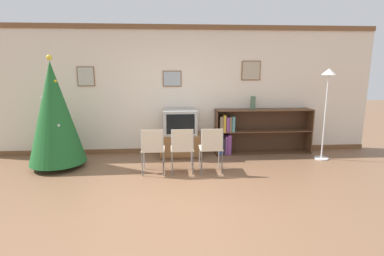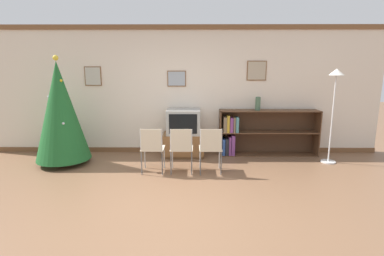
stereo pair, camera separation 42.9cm
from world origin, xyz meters
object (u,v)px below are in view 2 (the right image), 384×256
Objects in this scene: bookshelf at (254,133)px; vase at (258,103)px; standing_lamp at (335,91)px; folding_chair_right at (211,147)px; tv_console at (184,145)px; folding_chair_center at (181,147)px; folding_chair_left at (152,147)px; christmas_tree at (60,112)px; television at (183,122)px.

bookshelf is 0.65m from vase.
folding_chair_right is at bearing -165.02° from standing_lamp.
bookshelf is (1.50, 0.12, 0.22)m from tv_console.
vase reaches higher than folding_chair_center.
folding_chair_left is 2.32m from bookshelf.
standing_lamp is (1.38, -0.53, 0.94)m from bookshelf.
vase is (0.05, -0.02, 0.64)m from bookshelf.
christmas_tree reaches higher than television.
tv_console is 1.03× the size of folding_chair_right.
television is 1.19m from folding_chair_left.
television is at bearing 90.00° from folding_chair_center.
folding_chair_left is (1.79, -0.51, -0.55)m from christmas_tree.
bookshelf is 1.14× the size of standing_lamp.
tv_console is 1.07m from folding_chair_center.
television is at bearing 12.99° from christmas_tree.
christmas_tree is at bearing -170.28° from bookshelf.
standing_lamp is (2.37, 0.63, 0.93)m from folding_chair_right.
folding_chair_center is at bearing -167.60° from standing_lamp.
standing_lamp reaches higher than bookshelf.
christmas_tree reaches higher than folding_chair_left.
folding_chair_left is at bearing -169.43° from standing_lamp.
christmas_tree is 5.20m from standing_lamp.
folding_chair_right is at bearing -63.87° from television.
tv_console is 3.03× the size of vase.
vase is (1.55, 0.09, 0.86)m from tv_console.
television is 0.33× the size of bookshelf.
folding_chair_left and folding_chair_center have the same top height.
tv_console is 0.46× the size of standing_lamp.
tv_console is 1.03× the size of folding_chair_left.
tv_console is at bearing -176.54° from vase.
folding_chair_left is (-0.51, -1.05, 0.23)m from tv_console.
standing_lamp is (2.88, -0.41, 0.66)m from television.
television is 1.08m from folding_chair_center.
folding_chair_right is (0.51, -1.04, -0.27)m from television.
bookshelf is 1.75m from standing_lamp.
television is 2.44× the size of vase.
christmas_tree is 2.52× the size of folding_chair_center.
vase is (1.55, 1.14, 0.63)m from folding_chair_center.
vase reaches higher than bookshelf.
folding_chair_center is (2.31, -0.51, -0.55)m from christmas_tree.
television is at bearing 171.87° from standing_lamp.
television is 1.19m from folding_chair_right.
standing_lamp reaches higher than folding_chair_right.
vase is at bearing 36.42° from folding_chair_center.
folding_chair_left is at bearing 180.00° from folding_chair_right.
folding_chair_left is at bearing -151.01° from vase.
vase is at bearing 159.16° from standing_lamp.
christmas_tree reaches higher than folding_chair_right.
folding_chair_center is at bearing 0.00° from folding_chair_left.
folding_chair_center is at bearing 180.00° from folding_chair_right.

